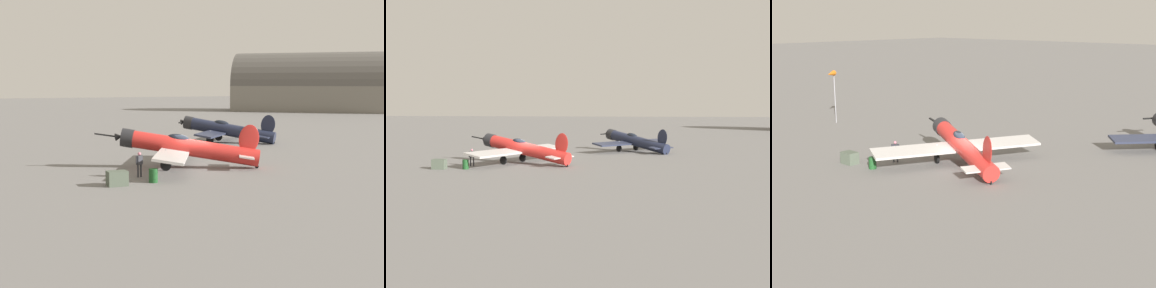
# 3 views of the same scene
# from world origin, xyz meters

# --- Properties ---
(ground_plane) EXTENTS (400.00, 400.00, 0.00)m
(ground_plane) POSITION_xyz_m (0.00, 0.00, 0.00)
(ground_plane) COLOR slate
(airplane_foreground) EXTENTS (11.60, 13.03, 3.37)m
(airplane_foreground) POSITION_xyz_m (-0.50, 0.24, 1.54)
(airplane_foreground) COLOR red
(airplane_foreground) RESTS_ON ground_plane
(airplane_mid_apron) EXTENTS (9.91, 9.98, 3.16)m
(airplane_mid_apron) POSITION_xyz_m (10.49, 15.68, 1.36)
(airplane_mid_apron) COLOR #1E2338
(airplane_mid_apron) RESTS_ON ground_plane
(ground_crew_mechanic) EXTENTS (0.58, 0.44, 1.70)m
(ground_crew_mechanic) POSITION_xyz_m (-4.94, -2.55, 1.03)
(ground_crew_mechanic) COLOR #2D2D33
(ground_crew_mechanic) RESTS_ON ground_plane
(equipment_crate) EXTENTS (1.24, 0.91, 0.93)m
(equipment_crate) POSITION_xyz_m (-7.24, -5.23, 0.47)
(equipment_crate) COLOR #4C5647
(equipment_crate) RESTS_ON ground_plane
(fuel_drum) EXTENTS (0.61, 0.61, 0.90)m
(fuel_drum) POSITION_xyz_m (-4.78, -4.96, 0.45)
(fuel_drum) COLOR #19471E
(fuel_drum) RESTS_ON ground_plane
(distant_hangar) EXTENTS (36.20, 33.74, 14.61)m
(distant_hangar) POSITION_xyz_m (58.25, 68.25, 4.81)
(distant_hangar) COLOR slate
(distant_hangar) RESTS_ON ground_plane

